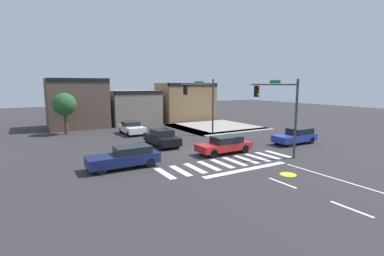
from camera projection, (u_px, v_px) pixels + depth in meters
name	position (u px, v px, depth m)	size (l,w,h in m)	color
ground_plane	(196.00, 150.00, 24.33)	(120.00, 120.00, 0.00)	#302D30
crosswalk_near	(228.00, 162.00, 20.49)	(10.51, 2.59, 0.01)	silver
lane_markings	(348.00, 198.00, 14.00)	(6.80, 24.25, 0.01)	white
bike_detector_marking	(288.00, 174.00, 17.75)	(1.02, 1.02, 0.01)	yellow
curb_corner_northeast	(214.00, 128.00, 36.59)	(10.00, 10.60, 0.15)	#9E998E
storefront_row	(135.00, 104.00, 40.61)	(23.54, 6.50, 6.31)	brown
traffic_signal_southeast	(278.00, 103.00, 22.61)	(0.32, 4.99, 5.96)	#383A3D
traffic_signal_northeast	(202.00, 98.00, 30.49)	(4.11, 0.32, 6.13)	#383A3D
car_blue	(296.00, 136.00, 26.87)	(4.34, 1.75, 1.46)	#23389E
car_black	(162.00, 138.00, 25.98)	(1.84, 4.49, 1.53)	black
car_red	(225.00, 145.00, 23.11)	(4.57, 1.77, 1.38)	red
car_navy	(125.00, 157.00, 19.07)	(4.72, 1.74, 1.44)	#141E4C
car_white	(132.00, 128.00, 32.11)	(1.90, 4.16, 1.39)	white
roadside_tree	(65.00, 105.00, 31.49)	(2.51, 2.51, 4.65)	#4C3823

